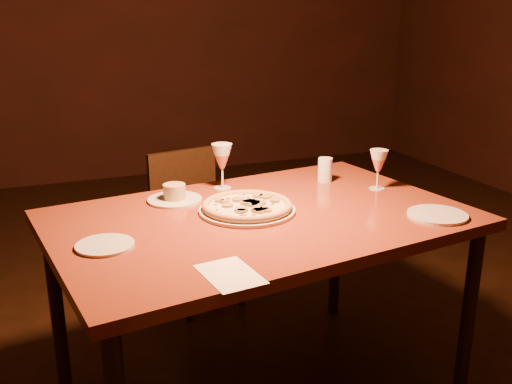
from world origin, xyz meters
name	(u,v)px	position (x,y,z in m)	size (l,w,h in m)	color
floor	(282,368)	(0.00, 0.00, 0.00)	(7.00, 7.00, 0.00)	black
back_wall	(127,18)	(0.00, 3.50, 1.50)	(6.00, 0.04, 3.00)	#3A1512
dining_table	(261,233)	(-0.17, -0.17, 0.75)	(1.65, 1.18, 0.82)	maroon
chair_far	(194,219)	(-0.17, 0.81, 0.47)	(0.47, 0.47, 0.83)	black
pizza_plate	(247,207)	(-0.21, -0.12, 0.84)	(0.37, 0.37, 0.04)	silver
ramekin_saucer	(175,196)	(-0.43, 0.12, 0.84)	(0.22, 0.22, 0.07)	silver
wine_glass_far	(222,166)	(-0.20, 0.21, 0.92)	(0.09, 0.09, 0.20)	#B35B4A
wine_glass_right	(378,170)	(0.41, -0.05, 0.90)	(0.08, 0.08, 0.17)	#B35B4A
water_tumbler	(325,170)	(0.26, 0.14, 0.87)	(0.06, 0.06, 0.11)	silver
side_plate_left	(105,245)	(-0.76, -0.26, 0.82)	(0.19, 0.19, 0.01)	silver
side_plate_near	(437,215)	(0.43, -0.43, 0.82)	(0.22, 0.22, 0.01)	silver
menu_card	(230,274)	(-0.45, -0.61, 0.82)	(0.14, 0.21, 0.00)	white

